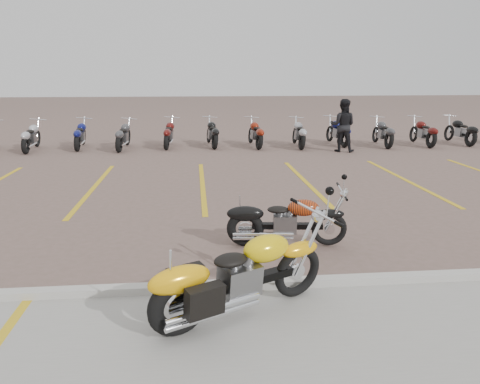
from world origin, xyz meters
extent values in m
plane|color=#705650|center=(0.00, 0.00, 0.00)|extent=(100.00, 100.00, 0.00)
cube|color=#ADAAA3|center=(0.00, -2.00, 0.06)|extent=(60.00, 0.18, 0.12)
torus|color=black|center=(1.05, -2.27, 0.34)|extent=(0.66, 0.41, 0.68)
torus|color=black|center=(-0.40, -3.01, 0.34)|extent=(0.73, 0.49, 0.72)
cube|color=black|center=(0.32, -2.64, 0.40)|extent=(1.27, 0.73, 0.10)
cube|color=slate|center=(0.28, -2.66, 0.46)|extent=(0.54, 0.48, 0.36)
ellipsoid|color=yellow|center=(0.59, -2.51, 0.78)|extent=(0.69, 0.57, 0.31)
ellipsoid|color=black|center=(0.16, -2.72, 0.73)|extent=(0.49, 0.43, 0.13)
torus|color=black|center=(1.98, -0.55, 0.28)|extent=(0.58, 0.16, 0.57)
torus|color=black|center=(0.62, -0.40, 0.28)|extent=(0.62, 0.22, 0.61)
cube|color=black|center=(1.30, -0.47, 0.34)|extent=(1.15, 0.23, 0.09)
cube|color=slate|center=(1.25, -0.47, 0.39)|extent=(0.40, 0.31, 0.30)
ellipsoid|color=black|center=(1.54, -0.50, 0.65)|extent=(0.54, 0.34, 0.27)
ellipsoid|color=black|center=(1.14, -0.46, 0.62)|extent=(0.37, 0.27, 0.11)
imported|color=black|center=(5.13, 8.74, 0.94)|extent=(1.11, 1.01, 1.88)
camera|label=1|loc=(-0.18, -7.62, 2.78)|focal=35.00mm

